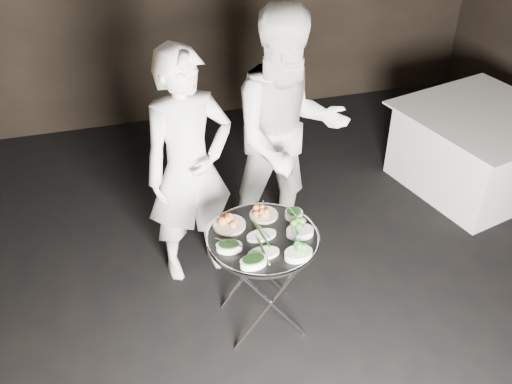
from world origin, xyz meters
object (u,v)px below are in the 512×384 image
object	(u,v)px
tray_stand	(262,277)
dining_table	(478,149)
waiter_right	(288,135)
serving_tray	(263,238)
waiter_left	(189,169)

from	to	relation	value
tray_stand	dining_table	world-z (taller)	tray_stand
waiter_right	dining_table	distance (m)	1.95
dining_table	serving_tray	bearing A→B (deg)	-155.00
waiter_right	dining_table	xyz separation A→B (m)	(1.85, 0.26, -0.57)
tray_stand	waiter_left	distance (m)	0.86
tray_stand	waiter_right	distance (m)	1.04
serving_tray	dining_table	world-z (taller)	serving_tray
tray_stand	dining_table	distance (m)	2.50
tray_stand	serving_tray	bearing A→B (deg)	0.00
serving_tray	waiter_left	size ratio (longest dim) A/B	0.40
waiter_left	dining_table	bearing A→B (deg)	-3.75
waiter_left	dining_table	world-z (taller)	waiter_left
tray_stand	serving_tray	distance (m)	0.32
serving_tray	dining_table	bearing A→B (deg)	25.00
waiter_right	dining_table	bearing A→B (deg)	6.54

